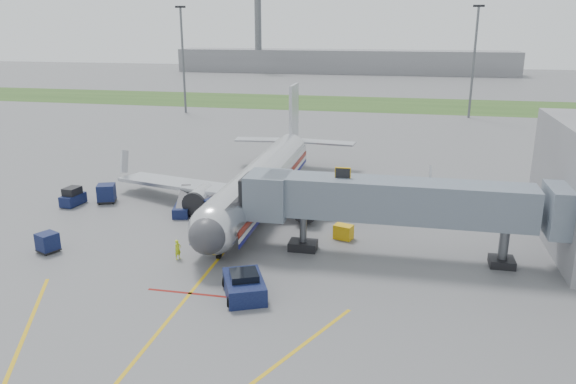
% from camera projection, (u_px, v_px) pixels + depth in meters
% --- Properties ---
extents(ground, '(400.00, 400.00, 0.00)m').
position_uv_depth(ground, '(210.00, 269.00, 41.16)').
color(ground, '#565659').
rests_on(ground, ground).
extents(grass_strip, '(300.00, 25.00, 0.01)m').
position_uv_depth(grass_strip, '(346.00, 103.00, 125.43)').
color(grass_strip, '#2D4C1E').
rests_on(grass_strip, ground).
extents(apron_markings, '(21.52, 50.00, 0.01)m').
position_uv_depth(apron_markings, '(169.00, 318.00, 34.23)').
color(apron_markings, gold).
rests_on(apron_markings, ground).
extents(airliner, '(32.10, 35.67, 10.25)m').
position_uv_depth(airliner, '(262.00, 180.00, 54.67)').
color(airliner, silver).
rests_on(airliner, ground).
extents(jet_bridge, '(25.30, 4.00, 6.90)m').
position_uv_depth(jet_bridge, '(393.00, 202.00, 41.99)').
color(jet_bridge, slate).
rests_on(jet_bridge, ground).
extents(light_mast_left, '(2.00, 0.44, 20.40)m').
position_uv_depth(light_mast_left, '(183.00, 58.00, 109.54)').
color(light_mast_left, '#595B60').
rests_on(light_mast_left, ground).
extents(light_mast_right, '(2.00, 0.44, 20.40)m').
position_uv_depth(light_mast_right, '(474.00, 60.00, 103.31)').
color(light_mast_right, '#595B60').
rests_on(light_mast_right, ground).
extents(distant_terminal, '(120.00, 14.00, 8.00)m').
position_uv_depth(distant_terminal, '(343.00, 61.00, 201.17)').
color(distant_terminal, slate).
rests_on(distant_terminal, ground).
extents(control_tower, '(4.00, 4.00, 30.00)m').
position_uv_depth(control_tower, '(258.00, 23.00, 198.58)').
color(control_tower, '#595B60').
rests_on(control_tower, ground).
extents(pushback_tug, '(3.88, 4.67, 1.67)m').
position_uv_depth(pushback_tug, '(244.00, 286.00, 36.96)').
color(pushback_tug, black).
rests_on(pushback_tug, ground).
extents(baggage_tug, '(1.61, 2.72, 1.82)m').
position_uv_depth(baggage_tug, '(73.00, 197.00, 55.31)').
color(baggage_tug, black).
rests_on(baggage_tug, ground).
extents(baggage_cart_a, '(1.91, 1.91, 1.55)m').
position_uv_depth(baggage_cart_a, '(48.00, 242.00, 43.99)').
color(baggage_cart_a, black).
rests_on(baggage_cart_a, ground).
extents(baggage_cart_b, '(2.20, 2.20, 1.85)m').
position_uv_depth(baggage_cart_b, '(106.00, 193.00, 56.13)').
color(baggage_cart_b, black).
rests_on(baggage_cart_b, ground).
extents(baggage_cart_c, '(2.12, 2.12, 1.81)m').
position_uv_depth(baggage_cart_c, '(216.00, 208.00, 51.62)').
color(baggage_cart_c, black).
rests_on(baggage_cart_c, ground).
extents(belt_loader, '(2.22, 4.56, 2.15)m').
position_uv_depth(belt_loader, '(183.00, 208.00, 52.99)').
color(belt_loader, black).
rests_on(belt_loader, ground).
extents(ground_power_cart, '(1.74, 1.40, 1.21)m').
position_uv_depth(ground_power_cart, '(343.00, 232.00, 46.72)').
color(ground_power_cart, '#EEB00E').
rests_on(ground_power_cart, ground).
extents(ramp_worker, '(0.59, 0.67, 1.54)m').
position_uv_depth(ramp_worker, '(178.00, 250.00, 42.65)').
color(ramp_worker, '#CBE91B').
rests_on(ramp_worker, ground).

